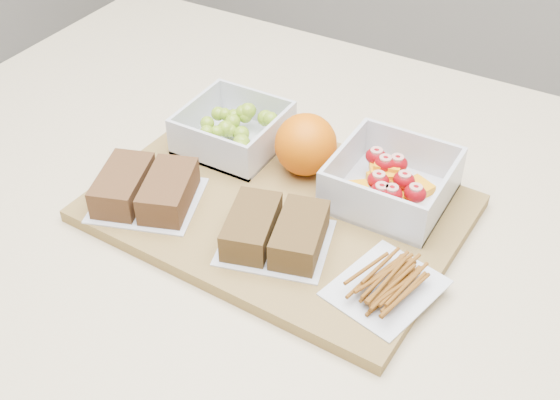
# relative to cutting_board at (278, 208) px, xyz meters

# --- Properties ---
(cutting_board) EXTENTS (0.43, 0.32, 0.02)m
(cutting_board) POSITION_rel_cutting_board_xyz_m (0.00, 0.00, 0.00)
(cutting_board) COLOR olive
(cutting_board) RESTS_ON counter
(grape_container) EXTENTS (0.12, 0.12, 0.05)m
(grape_container) POSITION_rel_cutting_board_xyz_m (-0.11, 0.08, 0.03)
(grape_container) COLOR silver
(grape_container) RESTS_ON cutting_board
(fruit_container) EXTENTS (0.13, 0.13, 0.06)m
(fruit_container) POSITION_rel_cutting_board_xyz_m (0.11, 0.08, 0.03)
(fruit_container) COLOR silver
(fruit_container) RESTS_ON cutting_board
(orange) EXTENTS (0.08, 0.08, 0.08)m
(orange) POSITION_rel_cutting_board_xyz_m (-0.00, 0.07, 0.05)
(orange) COLOR #E46405
(orange) RESTS_ON cutting_board
(sandwich_bag_left) EXTENTS (0.15, 0.14, 0.04)m
(sandwich_bag_left) POSITION_rel_cutting_board_xyz_m (-0.14, -0.07, 0.03)
(sandwich_bag_left) COLOR silver
(sandwich_bag_left) RESTS_ON cutting_board
(sandwich_bag_center) EXTENTS (0.14, 0.13, 0.04)m
(sandwich_bag_center) POSITION_rel_cutting_board_xyz_m (0.03, -0.06, 0.03)
(sandwich_bag_center) COLOR silver
(sandwich_bag_center) RESTS_ON cutting_board
(pretzel_bag) EXTENTS (0.12, 0.13, 0.03)m
(pretzel_bag) POSITION_rel_cutting_board_xyz_m (0.17, -0.06, 0.02)
(pretzel_bag) COLOR silver
(pretzel_bag) RESTS_ON cutting_board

